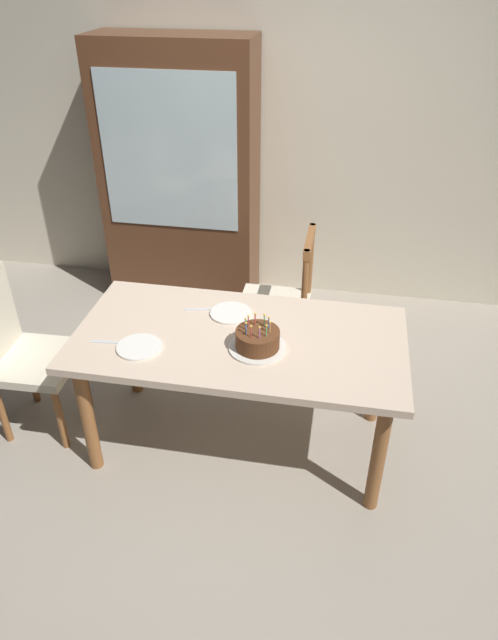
% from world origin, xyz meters
% --- Properties ---
extents(ground, '(6.40, 6.40, 0.00)m').
position_xyz_m(ground, '(0.00, 0.00, 0.00)').
color(ground, '#9E9384').
extents(back_wall, '(6.40, 0.10, 2.60)m').
position_xyz_m(back_wall, '(0.00, 1.85, 1.30)').
color(back_wall, beige).
rests_on(back_wall, ground).
extents(dining_table, '(1.66, 0.84, 0.72)m').
position_xyz_m(dining_table, '(0.00, 0.00, 0.63)').
color(dining_table, beige).
rests_on(dining_table, ground).
extents(birthday_cake, '(0.28, 0.28, 0.17)m').
position_xyz_m(birthday_cake, '(0.11, -0.09, 0.77)').
color(birthday_cake, silver).
rests_on(birthday_cake, dining_table).
extents(plate_near_celebrant, '(0.22, 0.22, 0.01)m').
position_xyz_m(plate_near_celebrant, '(-0.46, -0.19, 0.73)').
color(plate_near_celebrant, white).
rests_on(plate_near_celebrant, dining_table).
extents(plate_far_side, '(0.22, 0.22, 0.01)m').
position_xyz_m(plate_far_side, '(-0.08, 0.19, 0.73)').
color(plate_far_side, white).
rests_on(plate_far_side, dining_table).
extents(fork_near_celebrant, '(0.18, 0.03, 0.01)m').
position_xyz_m(fork_near_celebrant, '(-0.62, -0.17, 0.73)').
color(fork_near_celebrant, silver).
rests_on(fork_near_celebrant, dining_table).
extents(fork_far_side, '(0.18, 0.06, 0.01)m').
position_xyz_m(fork_far_side, '(-0.24, 0.20, 0.73)').
color(fork_far_side, silver).
rests_on(fork_far_side, dining_table).
extents(chair_spindle_back, '(0.44, 0.44, 0.95)m').
position_xyz_m(chair_spindle_back, '(0.10, 0.74, 0.46)').
color(chair_spindle_back, beige).
rests_on(chair_spindle_back, ground).
extents(chair_upholstered, '(0.46, 0.45, 0.95)m').
position_xyz_m(chair_upholstered, '(-1.22, -0.06, 0.53)').
color(chair_upholstered, beige).
rests_on(chair_upholstered, ground).
extents(china_cabinet, '(1.10, 0.45, 1.90)m').
position_xyz_m(china_cabinet, '(-0.74, 1.56, 0.95)').
color(china_cabinet, '#56331E').
rests_on(china_cabinet, ground).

